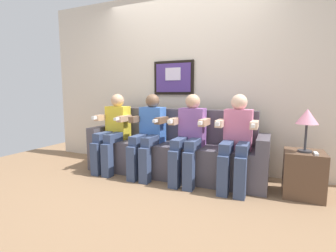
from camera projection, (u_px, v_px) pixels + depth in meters
The scene contains 10 objects.
ground_plane at pixel (163, 182), 3.12m from camera, with size 6.31×6.31×0.00m, color #8C6B4C.
back_wall_assembly at pixel (184, 81), 3.65m from camera, with size 4.85×0.10×2.60m.
couch at pixel (173, 152), 3.38m from camera, with size 2.45×0.58×0.90m.
person_leftmost at pixel (113, 129), 3.53m from camera, with size 0.46×0.56×1.11m.
person_left_center at pixel (149, 132), 3.30m from camera, with size 0.46×0.56×1.11m.
person_right_center at pixel (189, 135), 3.07m from camera, with size 0.46×0.56×1.11m.
person_rightmost at pixel (236, 138), 2.84m from camera, with size 0.46×0.56×1.11m.
side_table_right at pixel (303, 174), 2.66m from camera, with size 0.40×0.40×0.50m.
table_lamp at pixel (307, 118), 2.56m from camera, with size 0.22×0.22×0.46m.
spare_remote_on_table at pixel (316, 154), 2.49m from camera, with size 0.04×0.13×0.02m, color white.
Camera 1 is at (1.26, -2.73, 1.12)m, focal length 26.20 mm.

